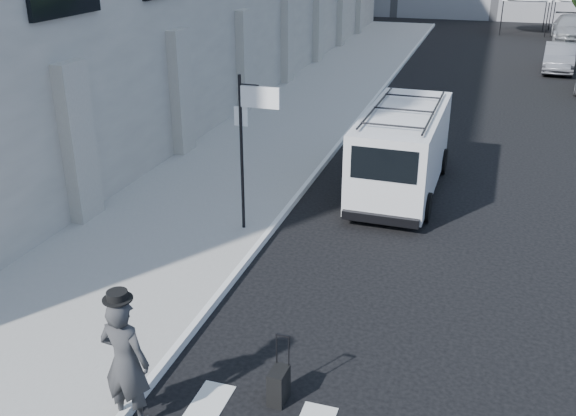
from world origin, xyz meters
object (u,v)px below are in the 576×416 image
Objects in this scene: cargo_van at (403,149)px; parked_car_b at (559,58)px; suitcase at (279,385)px; businessman at (125,362)px; parked_car_c at (571,29)px.

parked_car_b is at bearing 75.55° from cargo_van.
suitcase is 0.18× the size of cargo_van.
cargo_van reaches higher than parked_car_b.
parked_car_b is (7.37, 28.13, -0.33)m from businessman.
parked_car_c is (1.33, 10.17, 0.12)m from parked_car_b.
suitcase is (1.86, 1.00, -0.71)m from businessman.
cargo_van is at bearing -101.25° from parked_car_c.
parked_car_b is at bearing -101.72° from businessman.
parked_car_b is (5.07, 18.08, -0.47)m from cargo_van.
businessman is 2.23m from suitcase.
suitcase is 27.68m from parked_car_b.
parked_car_c is at bearing 86.75° from parked_car_b.
suitcase is at bearing -91.59° from cargo_van.
businessman is 0.34× the size of cargo_van.
businessman is 10.31m from cargo_van.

